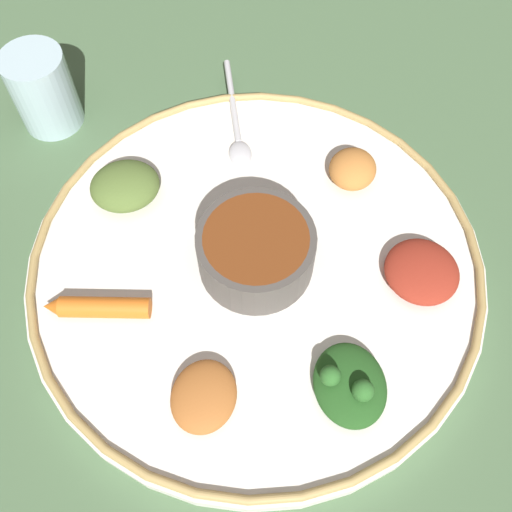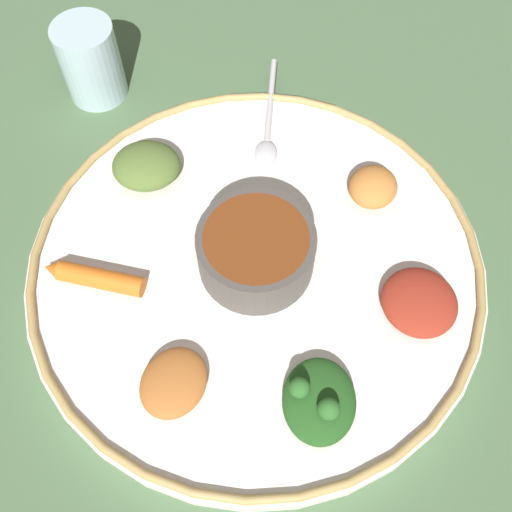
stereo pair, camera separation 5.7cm
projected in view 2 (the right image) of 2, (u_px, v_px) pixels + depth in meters
ground_plane at (256, 274)px, 0.60m from camera, size 2.40×2.40×0.00m
platter at (256, 269)px, 0.59m from camera, size 0.44×0.44×0.02m
platter_rim at (256, 262)px, 0.58m from camera, size 0.43×0.43×0.01m
center_bowl at (256, 250)px, 0.56m from camera, size 0.11×0.11×0.05m
spoon at (268, 129)px, 0.66m from camera, size 0.04×0.16×0.01m
greens_pile at (319, 401)px, 0.50m from camera, size 0.07×0.09×0.04m
carrot_near_spoon at (94, 277)px, 0.56m from camera, size 0.10×0.02×0.02m
mound_chickpea at (174, 383)px, 0.51m from camera, size 0.07×0.07×0.02m
mound_squash at (373, 187)px, 0.61m from camera, size 0.06×0.06×0.03m
mound_beet at (419, 302)px, 0.55m from camera, size 0.10×0.10×0.02m
mound_collards at (146, 166)px, 0.62m from camera, size 0.08×0.08×0.03m
drinking_glass at (92, 66)px, 0.68m from camera, size 0.07×0.07×0.09m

